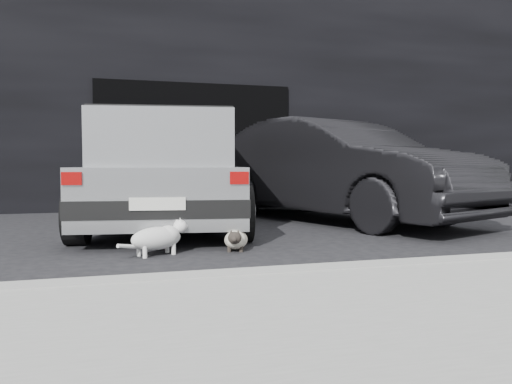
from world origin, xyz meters
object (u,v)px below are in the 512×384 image
object	(u,v)px
second_car	(337,170)
cat_white	(160,237)
silver_hatchback	(167,167)
cat_siamese	(236,239)

from	to	relation	value
second_car	cat_white	world-z (taller)	second_car
cat_white	silver_hatchback	bearing A→B (deg)	149.53
cat_siamese	cat_white	distance (m)	0.83
silver_hatchback	second_car	size ratio (longest dim) A/B	0.92
silver_hatchback	cat_white	distance (m)	2.35
silver_hatchback	cat_siamese	bearing A→B (deg)	-68.12
second_car	cat_siamese	size ratio (longest dim) A/B	6.89
cat_siamese	cat_white	size ratio (longest dim) A/B	0.99
second_car	cat_siamese	world-z (taller)	second_car
cat_siamese	cat_white	bearing A→B (deg)	20.18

